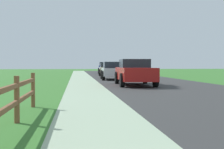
# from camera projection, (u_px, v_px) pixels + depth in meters

# --- Properties ---
(ground_plane) EXTENTS (120.00, 120.00, 0.00)m
(ground_plane) POSITION_uv_depth(u_px,v_px,m) (95.00, 79.00, 25.13)
(ground_plane) COLOR #35712B
(road_asphalt) EXTENTS (7.00, 66.00, 0.01)m
(road_asphalt) POSITION_uv_depth(u_px,v_px,m) (133.00, 78.00, 27.52)
(road_asphalt) COLOR #333333
(road_asphalt) RESTS_ON ground
(curb_concrete) EXTENTS (6.00, 66.00, 0.01)m
(curb_concrete) POSITION_uv_depth(u_px,v_px,m) (59.00, 78.00, 26.77)
(curb_concrete) COLOR #9FB595
(curb_concrete) RESTS_ON ground
(grass_verge) EXTENTS (5.00, 66.00, 0.00)m
(grass_verge) POSITION_uv_depth(u_px,v_px,m) (41.00, 78.00, 26.59)
(grass_verge) COLOR #35712B
(grass_verge) RESTS_ON ground
(parked_suv_red) EXTENTS (2.15, 4.98, 1.51)m
(parked_suv_red) POSITION_uv_depth(u_px,v_px,m) (135.00, 72.00, 17.91)
(parked_suv_red) COLOR maroon
(parked_suv_red) RESTS_ON ground
(parked_car_silver) EXTENTS (2.27, 4.29, 1.42)m
(parked_car_silver) POSITION_uv_depth(u_px,v_px,m) (114.00, 70.00, 24.92)
(parked_car_silver) COLOR #B7BABF
(parked_car_silver) RESTS_ON ground
(parked_car_beige) EXTENTS (2.17, 4.54, 1.42)m
(parked_car_beige) POSITION_uv_depth(u_px,v_px,m) (108.00, 69.00, 33.82)
(parked_car_beige) COLOR #C6B793
(parked_car_beige) RESTS_ON ground
(parked_car_blue) EXTENTS (2.24, 4.58, 1.55)m
(parked_car_blue) POSITION_uv_depth(u_px,v_px,m) (105.00, 67.00, 42.58)
(parked_car_blue) COLOR navy
(parked_car_blue) RESTS_ON ground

